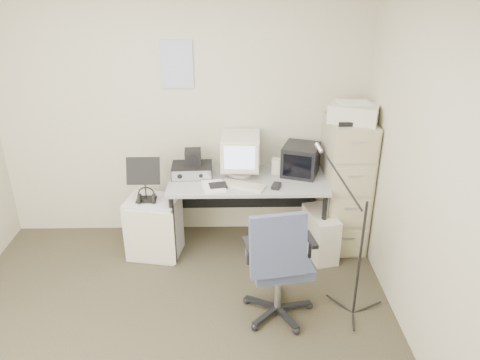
{
  "coord_description": "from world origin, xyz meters",
  "views": [
    {
      "loc": [
        0.48,
        -2.6,
        2.59
      ],
      "look_at": [
        0.55,
        0.95,
        0.95
      ],
      "focal_mm": 35.0,
      "sensor_mm": 36.0,
      "label": 1
    }
  ],
  "objects_px": {
    "filing_cabinet": "(345,184)",
    "side_cart": "(154,227)",
    "office_chair": "(279,261)",
    "desk": "(247,212)"
  },
  "relations": [
    {
      "from": "filing_cabinet",
      "to": "side_cart",
      "type": "xyz_separation_m",
      "value": [
        -1.85,
        -0.18,
        -0.36
      ]
    },
    {
      "from": "side_cart",
      "to": "filing_cabinet",
      "type": "bearing_deg",
      "value": 15.69
    },
    {
      "from": "filing_cabinet",
      "to": "office_chair",
      "type": "distance_m",
      "value": 1.31
    },
    {
      "from": "desk",
      "to": "side_cart",
      "type": "height_order",
      "value": "desk"
    },
    {
      "from": "filing_cabinet",
      "to": "desk",
      "type": "height_order",
      "value": "filing_cabinet"
    },
    {
      "from": "desk",
      "to": "side_cart",
      "type": "relative_size",
      "value": 2.54
    },
    {
      "from": "filing_cabinet",
      "to": "office_chair",
      "type": "relative_size",
      "value": 1.28
    },
    {
      "from": "desk",
      "to": "office_chair",
      "type": "height_order",
      "value": "office_chair"
    },
    {
      "from": "desk",
      "to": "side_cart",
      "type": "xyz_separation_m",
      "value": [
        -0.9,
        -0.15,
        -0.07
      ]
    },
    {
      "from": "office_chair",
      "to": "desk",
      "type": "bearing_deg",
      "value": 91.92
    }
  ]
}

